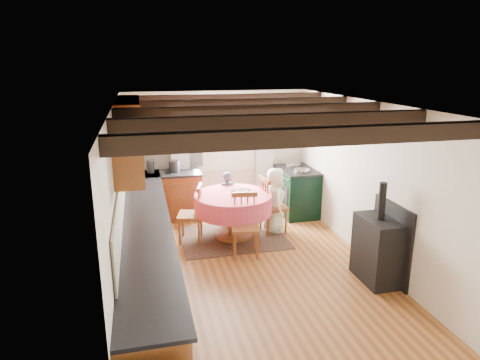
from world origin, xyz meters
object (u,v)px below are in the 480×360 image
object	(u,v)px
chair_near	(245,226)
chair_left	(190,213)
cast_iron_stove	(379,233)
chair_right	(273,205)
dining_table	(233,216)
aga_range	(297,191)
child_right	(275,200)
cup	(233,193)
child_far	(227,199)

from	to	relation	value
chair_near	chair_left	xyz separation A→B (m)	(-0.76, 0.77, -0.00)
chair_near	chair_left	size ratio (longest dim) A/B	1.00
chair_left	cast_iron_stove	world-z (taller)	cast_iron_stove
chair_right	dining_table	bearing A→B (deg)	90.15
aga_range	cast_iron_stove	xyz separation A→B (m)	(0.11, -2.80, 0.24)
child_right	dining_table	bearing A→B (deg)	103.35
chair_left	dining_table	bearing A→B (deg)	100.22
chair_near	chair_right	size ratio (longest dim) A/B	0.96
chair_near	aga_range	distance (m)	2.17
chair_right	aga_range	distance (m)	1.12
dining_table	aga_range	xyz separation A→B (m)	(1.49, 0.91, 0.07)
chair_right	cup	bearing A→B (deg)	95.21
dining_table	chair_left	size ratio (longest dim) A/B	1.33
child_far	aga_range	bearing A→B (deg)	-170.97
chair_left	cup	bearing A→B (deg)	94.59
dining_table	child_far	xyz separation A→B (m)	(0.02, 0.61, 0.12)
child_far	chair_near	bearing A→B (deg)	88.33
chair_left	chair_right	size ratio (longest dim) A/B	0.96
aga_range	child_far	bearing A→B (deg)	-168.66
chair_left	chair_near	bearing A→B (deg)	59.61
chair_right	cup	xyz separation A→B (m)	(-0.76, -0.14, 0.32)
cup	chair_right	bearing A→B (deg)	10.79
child_right	chair_right	bearing A→B (deg)	144.23
cast_iron_stove	cup	distance (m)	2.44
dining_table	cup	size ratio (longest dim) A/B	12.88
chair_right	cast_iron_stove	xyz separation A→B (m)	(0.86, -1.97, 0.19)
chair_near	child_right	bearing A→B (deg)	57.03
chair_left	child_right	size ratio (longest dim) A/B	0.84
chair_near	cup	distance (m)	0.73
child_right	cast_iron_stove	bearing A→B (deg)	-152.45
chair_near	cup	world-z (taller)	chair_near
child_right	chair_near	bearing A→B (deg)	143.11
chair_left	aga_range	world-z (taller)	chair_left
chair_near	child_far	world-z (taller)	child_far
cup	chair_near	bearing A→B (deg)	-85.46
dining_table	cast_iron_stove	distance (m)	2.50
chair_left	chair_right	world-z (taller)	chair_right
cast_iron_stove	child_right	world-z (taller)	cast_iron_stove
chair_left	child_far	xyz separation A→B (m)	(0.75, 0.56, 0.02)
child_right	cup	bearing A→B (deg)	108.10
chair_left	aga_range	size ratio (longest dim) A/B	0.97
dining_table	aga_range	size ratio (longest dim) A/B	1.29
dining_table	cup	xyz separation A→B (m)	(-0.01, -0.07, 0.44)
aga_range	cup	distance (m)	1.83
chair_left	cup	xyz separation A→B (m)	(0.71, -0.13, 0.34)
dining_table	child_far	bearing A→B (deg)	88.02
chair_left	cup	size ratio (longest dim) A/B	9.70
dining_table	child_right	size ratio (longest dim) A/B	1.12
chair_near	chair_left	bearing A→B (deg)	143.88
cup	cast_iron_stove	bearing A→B (deg)	-48.47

